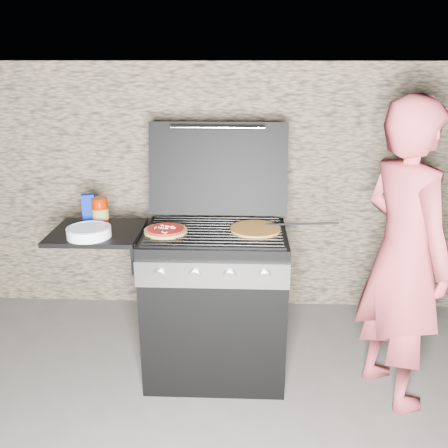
{
  "coord_description": "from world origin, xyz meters",
  "views": [
    {
      "loc": [
        0.16,
        -2.62,
        1.85
      ],
      "look_at": [
        0.05,
        0.0,
        0.95
      ],
      "focal_mm": 40.0,
      "sensor_mm": 36.0,
      "label": 1
    }
  ],
  "objects_px": {
    "gas_grill": "(173,302)",
    "person": "(403,257)",
    "sauce_jar": "(100,210)",
    "pizza_topped": "(166,230)"
  },
  "relations": [
    {
      "from": "gas_grill",
      "to": "person",
      "type": "height_order",
      "value": "person"
    },
    {
      "from": "sauce_jar",
      "to": "person",
      "type": "xyz_separation_m",
      "value": [
        1.69,
        -0.31,
        -0.14
      ]
    },
    {
      "from": "gas_grill",
      "to": "pizza_topped",
      "type": "bearing_deg",
      "value": -117.59
    },
    {
      "from": "gas_grill",
      "to": "person",
      "type": "xyz_separation_m",
      "value": [
        1.25,
        -0.16,
        0.38
      ]
    },
    {
      "from": "gas_grill",
      "to": "pizza_topped",
      "type": "xyz_separation_m",
      "value": [
        -0.02,
        -0.04,
        0.47
      ]
    },
    {
      "from": "pizza_topped",
      "to": "gas_grill",
      "type": "bearing_deg",
      "value": 62.41
    },
    {
      "from": "pizza_topped",
      "to": "person",
      "type": "xyz_separation_m",
      "value": [
        1.27,
        -0.12,
        -0.09
      ]
    },
    {
      "from": "sauce_jar",
      "to": "person",
      "type": "bearing_deg",
      "value": -10.42
    },
    {
      "from": "pizza_topped",
      "to": "person",
      "type": "height_order",
      "value": "person"
    },
    {
      "from": "sauce_jar",
      "to": "person",
      "type": "relative_size",
      "value": 0.09
    }
  ]
}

